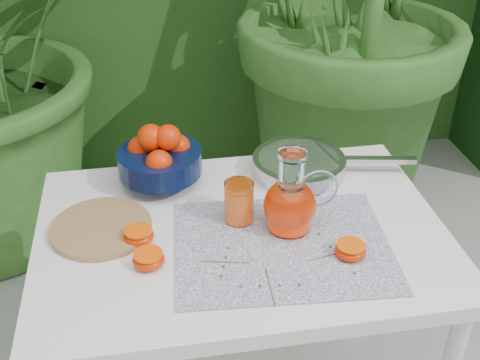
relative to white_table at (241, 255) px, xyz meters
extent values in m
cube|color=white|center=(0.00, 0.00, 0.06)|extent=(1.00, 0.70, 0.04)
cylinder|color=white|center=(-0.45, 0.30, -0.31)|extent=(0.04, 0.04, 0.71)
cylinder|color=white|center=(0.45, 0.30, -0.31)|extent=(0.04, 0.04, 0.71)
cube|color=#0D144D|center=(0.08, -0.08, 0.08)|extent=(0.53, 0.43, 0.00)
cylinder|color=#9E7747|center=(-0.34, 0.05, 0.09)|extent=(0.31, 0.31, 0.02)
cylinder|color=black|center=(-0.18, 0.24, 0.10)|extent=(0.09, 0.09, 0.04)
cylinder|color=black|center=(-0.18, 0.24, 0.15)|extent=(0.24, 0.24, 0.06)
sphere|color=red|center=(-0.23, 0.27, 0.18)|extent=(0.07, 0.07, 0.07)
sphere|color=red|center=(-0.13, 0.27, 0.18)|extent=(0.07, 0.07, 0.07)
sphere|color=red|center=(-0.18, 0.19, 0.18)|extent=(0.07, 0.07, 0.07)
sphere|color=red|center=(-0.18, 0.30, 0.18)|extent=(0.07, 0.07, 0.07)
sphere|color=red|center=(-0.20, 0.25, 0.22)|extent=(0.08, 0.08, 0.07)
sphere|color=red|center=(-0.15, 0.23, 0.23)|extent=(0.07, 0.07, 0.07)
cylinder|color=white|center=(0.11, -0.02, 0.09)|extent=(0.10, 0.10, 0.01)
ellipsoid|color=white|center=(0.11, -0.02, 0.15)|extent=(0.13, 0.13, 0.12)
cylinder|color=white|center=(0.11, -0.02, 0.25)|extent=(0.06, 0.06, 0.08)
cylinder|color=white|center=(0.11, -0.02, 0.29)|extent=(0.07, 0.07, 0.01)
torus|color=white|center=(0.18, -0.02, 0.19)|extent=(0.10, 0.02, 0.10)
cylinder|color=red|center=(0.11, -0.02, 0.14)|extent=(0.11, 0.11, 0.09)
cylinder|color=white|center=(0.00, 0.03, 0.14)|extent=(0.09, 0.09, 0.11)
cylinder|color=orange|center=(0.00, 0.03, 0.13)|extent=(0.08, 0.08, 0.09)
cylinder|color=orange|center=(0.00, 0.03, 0.18)|extent=(0.07, 0.07, 0.00)
cylinder|color=#B1B1B6|center=(0.20, 0.23, 0.11)|extent=(0.30, 0.30, 0.05)
cylinder|color=white|center=(0.20, 0.23, 0.13)|extent=(0.27, 0.27, 0.01)
cube|color=#B1B1B6|center=(0.43, 0.19, 0.12)|extent=(0.20, 0.06, 0.02)
ellipsoid|color=red|center=(-0.23, -0.10, 0.10)|extent=(0.07, 0.07, 0.03)
cylinder|color=orange|center=(-0.23, -0.10, 0.11)|extent=(0.07, 0.07, 0.00)
ellipsoid|color=red|center=(-0.25, -0.01, 0.10)|extent=(0.07, 0.07, 0.03)
cylinder|color=orange|center=(-0.25, -0.01, 0.11)|extent=(0.07, 0.07, 0.00)
ellipsoid|color=red|center=(0.23, -0.15, 0.10)|extent=(0.07, 0.07, 0.03)
cylinder|color=orange|center=(0.23, -0.15, 0.11)|extent=(0.07, 0.07, 0.00)
cylinder|color=brown|center=(0.03, -0.22, 0.09)|extent=(0.01, 0.12, 0.00)
sphere|color=#496032|center=(-0.04, -0.21, 0.09)|extent=(0.01, 0.01, 0.01)
sphere|color=#496032|center=(0.00, -0.22, 0.09)|extent=(0.01, 0.01, 0.01)
sphere|color=#496032|center=(0.05, -0.22, 0.09)|extent=(0.01, 0.01, 0.01)
sphere|color=#496032|center=(0.09, -0.23, 0.09)|extent=(0.01, 0.01, 0.01)
cylinder|color=brown|center=(0.20, -0.14, 0.09)|extent=(0.14, 0.03, 0.00)
sphere|color=#496032|center=(0.18, -0.06, 0.09)|extent=(0.01, 0.01, 0.01)
sphere|color=#496032|center=(0.19, -0.11, 0.09)|extent=(0.01, 0.01, 0.01)
sphere|color=#496032|center=(0.21, -0.16, 0.09)|extent=(0.01, 0.01, 0.01)
sphere|color=#496032|center=(0.22, -0.21, 0.09)|extent=(0.01, 0.01, 0.01)
cylinder|color=brown|center=(-0.06, -0.12, 0.09)|extent=(0.11, 0.03, 0.00)
sphere|color=#496032|center=(-0.07, -0.17, 0.09)|extent=(0.01, 0.01, 0.01)
sphere|color=#496032|center=(-0.06, -0.14, 0.09)|extent=(0.01, 0.01, 0.01)
sphere|color=#496032|center=(-0.05, -0.11, 0.09)|extent=(0.01, 0.01, 0.01)
sphere|color=#496032|center=(-0.04, -0.08, 0.09)|extent=(0.01, 0.01, 0.01)
camera|label=1|loc=(-0.20, -1.17, 0.97)|focal=45.00mm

